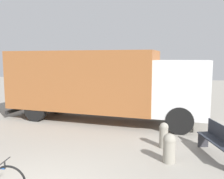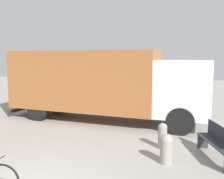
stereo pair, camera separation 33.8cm
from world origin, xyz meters
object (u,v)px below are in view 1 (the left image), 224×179
Objects in this scene: park_bench at (220,140)px; bollard_near_bench at (169,147)px; delivery_truck at (100,82)px; bollard_far_bench at (164,134)px.

park_bench is 1.57m from bollard_near_bench.
delivery_truck reaches higher than park_bench.
park_bench reaches higher than bollard_far_bench.
bollard_far_bench is (2.85, -3.06, -1.35)m from delivery_truck.
delivery_truck is 4.83× the size of park_bench.
park_bench is at bearing -19.43° from bollard_far_bench.
delivery_truck is at bearing 36.16° from park_bench.
delivery_truck reaches higher than bollard_far_bench.
delivery_truck is 11.25× the size of bollard_far_bench.
park_bench is at bearing -31.98° from delivery_truck.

